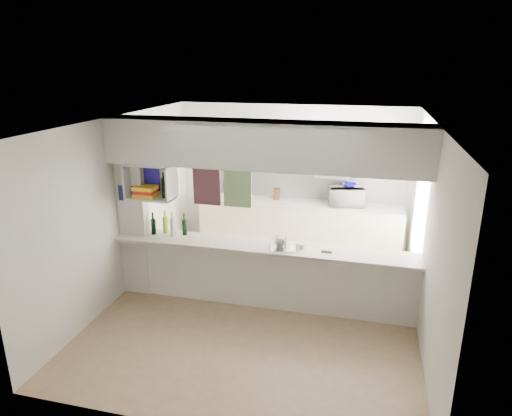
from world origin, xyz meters
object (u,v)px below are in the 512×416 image
(microwave, at_px, (346,196))
(dish_rack, at_px, (284,243))
(bowl, at_px, (349,185))
(wine_bottles, at_px, (169,226))

(microwave, relative_size, dish_rack, 1.37)
(microwave, relative_size, bowl, 2.38)
(bowl, height_order, wine_bottles, bowl)
(dish_rack, relative_size, wine_bottles, 0.82)
(microwave, height_order, dish_rack, microwave)
(bowl, height_order, dish_rack, bowl)
(bowl, distance_m, dish_rack, 2.34)
(bowl, xyz_separation_m, wine_bottles, (-2.43, -2.09, -0.23))
(dish_rack, bearing_deg, microwave, 59.84)
(microwave, height_order, wine_bottles, wine_bottles)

